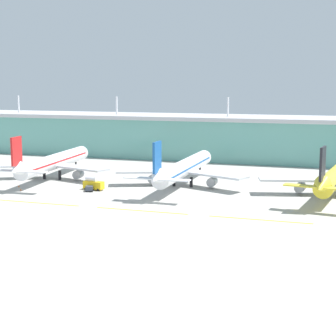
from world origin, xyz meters
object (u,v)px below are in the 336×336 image
object	(u,v)px
fuel_truck	(93,183)
baggage_cart	(95,183)
airliner_middle	(184,168)
airliner_near	(53,162)
airliner_far	(335,177)
safety_cone_nose_front	(21,189)
safety_cone_left_wingtip	(19,186)
pushback_tug	(90,188)

from	to	relation	value
fuel_truck	baggage_cart	bearing A→B (deg)	110.79
airliner_middle	airliner_near	bearing A→B (deg)	-178.70
fuel_truck	baggage_cart	xyz separation A→B (m)	(-2.27, 5.98, -1.00)
airliner_far	baggage_cart	bearing A→B (deg)	-174.33
airliner_middle	safety_cone_nose_front	xyz separation A→B (m)	(-50.96, -25.11, -6.10)
airliner_middle	safety_cone_nose_front	size ratio (longest dim) A/B	95.72
baggage_cart	safety_cone_left_wingtip	xyz separation A→B (m)	(-25.24, -9.10, -0.91)
safety_cone_left_wingtip	safety_cone_nose_front	distance (m)	6.75
airliner_middle	baggage_cart	size ratio (longest dim) A/B	16.66
fuel_truck	safety_cone_left_wingtip	world-z (taller)	fuel_truck
airliner_middle	baggage_cart	world-z (taller)	airliner_middle
airliner_far	airliner_near	bearing A→B (deg)	179.20
airliner_near	safety_cone_nose_front	bearing A→B (deg)	-88.00
fuel_truck	safety_cone_left_wingtip	xyz separation A→B (m)	(-27.51, -3.12, -1.91)
fuel_truck	safety_cone_left_wingtip	size ratio (longest dim) A/B	10.68
airliner_far	fuel_truck	xyz separation A→B (m)	(-79.38, -14.08, -4.18)
airliner_middle	airliner_far	bearing A→B (deg)	-2.90
airliner_near	airliner_far	world-z (taller)	same
airliner_far	fuel_truck	world-z (taller)	airliner_far
fuel_truck	baggage_cart	world-z (taller)	fuel_truck
airliner_near	fuel_truck	size ratio (longest dim) A/B	8.75
pushback_tug	safety_cone_nose_front	distance (m)	23.86
fuel_truck	pushback_tug	distance (m)	2.55
fuel_truck	safety_cone_left_wingtip	bearing A→B (deg)	-173.54
airliner_near	baggage_cart	size ratio (longest dim) A/B	16.27
pushback_tug	safety_cone_nose_front	xyz separation A→B (m)	(-23.04, -6.16, -0.75)
fuel_truck	pushback_tug	bearing A→B (deg)	-97.07
airliner_near	fuel_truck	distance (m)	29.02
safety_cone_nose_front	fuel_truck	bearing A→B (deg)	19.83
airliner_far	pushback_tug	size ratio (longest dim) A/B	12.00
pushback_tug	fuel_truck	bearing A→B (deg)	82.93
safety_cone_left_wingtip	pushback_tug	bearing A→B (deg)	1.83
fuel_truck	safety_cone_nose_front	size ratio (longest dim) A/B	10.68
baggage_cart	safety_cone_nose_front	distance (m)	25.51
baggage_cart	airliner_far	bearing A→B (deg)	5.67
airliner_near	pushback_tug	xyz separation A→B (m)	(23.88, -17.78, -5.35)
baggage_cart	safety_cone_left_wingtip	size ratio (longest dim) A/B	5.74
airliner_near	safety_cone_left_wingtip	xyz separation A→B (m)	(-3.35, -18.65, -6.10)
airliner_far	baggage_cart	world-z (taller)	airliner_far
fuel_truck	safety_cone_nose_front	world-z (taller)	fuel_truck
fuel_truck	baggage_cart	distance (m)	6.48
airliner_near	airliner_middle	world-z (taller)	same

